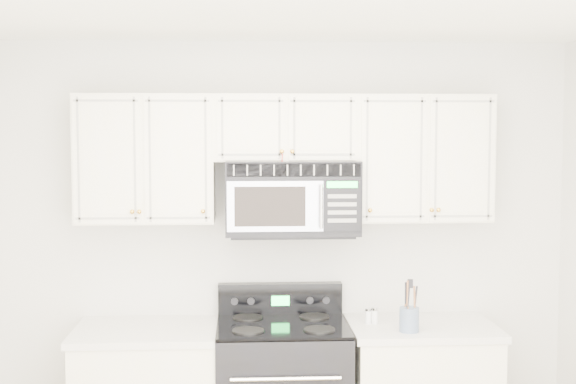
{
  "coord_description": "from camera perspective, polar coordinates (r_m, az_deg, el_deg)",
  "views": [
    {
      "loc": [
        -0.26,
        -3.16,
        2.06
      ],
      "look_at": [
        0.0,
        1.3,
        1.72
      ],
      "focal_mm": 50.0,
      "sensor_mm": 36.0,
      "label": 1
    }
  ],
  "objects": [
    {
      "name": "utensil_crock",
      "position": [
        4.65,
        8.61,
        -8.86
      ],
      "size": [
        0.11,
        0.11,
        0.3
      ],
      "color": "slate",
      "rests_on": "base_cabinet_right"
    },
    {
      "name": "shaker_pepper",
      "position": [
        4.82,
        5.73,
        -8.76
      ],
      "size": [
        0.04,
        0.04,
        0.09
      ],
      "color": "white",
      "rests_on": "base_cabinet_right"
    },
    {
      "name": "shaker_salt",
      "position": [
        4.81,
        6.2,
        -8.73
      ],
      "size": [
        0.04,
        0.04,
        0.1
      ],
      "color": "white",
      "rests_on": "base_cabinet_right"
    },
    {
      "name": "room",
      "position": [
        3.26,
        1.34,
        -9.08
      ],
      "size": [
        3.51,
        3.51,
        2.61
      ],
      "color": "olive",
      "rests_on": "ground"
    },
    {
      "name": "upper_cabinets",
      "position": [
        4.76,
        -0.2,
        2.88
      ],
      "size": [
        2.44,
        0.37,
        0.75
      ],
      "color": "white",
      "rests_on": "ground"
    },
    {
      "name": "microwave",
      "position": [
        4.74,
        0.28,
        -0.37
      ],
      "size": [
        0.78,
        0.44,
        0.43
      ],
      "color": "black",
      "rests_on": "ground"
    }
  ]
}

